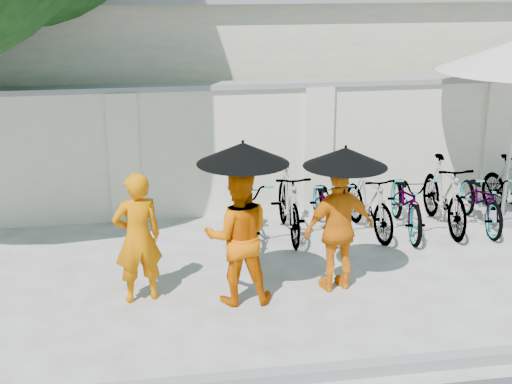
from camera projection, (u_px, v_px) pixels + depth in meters
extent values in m
plane|color=beige|center=(215.00, 305.00, 8.29)|extent=(80.00, 80.00, 0.00)
cube|color=gray|center=(236.00, 381.00, 6.68)|extent=(40.00, 0.16, 0.12)
cube|color=beige|center=(254.00, 151.00, 11.16)|extent=(20.00, 0.30, 2.00)
cube|color=beige|center=(271.00, 76.00, 14.70)|extent=(14.00, 6.00, 3.20)
imported|color=#D06800|center=(138.00, 238.00, 8.21)|extent=(0.64, 0.50, 1.56)
imported|color=#D55A00|center=(238.00, 237.00, 8.17)|extent=(0.82, 0.66, 1.61)
cylinder|color=black|center=(243.00, 192.00, 7.94)|extent=(0.02, 0.02, 0.90)
cone|color=black|center=(243.00, 153.00, 7.80)|extent=(1.03, 1.03, 0.24)
imported|color=orange|center=(339.00, 229.00, 8.51)|extent=(0.96, 0.55, 1.53)
cylinder|color=black|center=(344.00, 191.00, 8.28)|extent=(0.02, 0.02, 0.81)
cone|color=black|center=(345.00, 157.00, 8.16)|extent=(0.98, 0.98, 0.23)
cylinder|color=gray|center=(502.00, 219.00, 10.95)|extent=(0.53, 0.53, 0.11)
cylinder|color=#ACACAE|center=(510.00, 143.00, 10.58)|extent=(0.06, 0.06, 2.51)
imported|color=#ACACAE|center=(249.00, 207.00, 10.17)|extent=(0.85, 1.89, 0.96)
imported|color=#ACACAE|center=(289.00, 202.00, 10.27)|extent=(0.57, 1.75, 1.04)
imported|color=#ACACAE|center=(327.00, 205.00, 10.45)|extent=(0.62, 1.64, 0.85)
imported|color=#ACACAE|center=(369.00, 202.00, 10.38)|extent=(0.64, 1.64, 0.96)
imported|color=#ACACAE|center=(407.00, 201.00, 10.47)|extent=(0.87, 1.87, 0.95)
imported|color=#ACACAE|center=(444.00, 194.00, 10.57)|extent=(0.61, 1.80, 1.07)
imported|color=#ACACAE|center=(482.00, 199.00, 10.66)|extent=(0.74, 1.71, 0.87)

